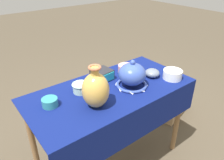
# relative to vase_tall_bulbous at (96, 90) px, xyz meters

# --- Properties ---
(display_table) EXTENTS (1.24, 0.61, 0.76)m
(display_table) POSITION_rel_vase_tall_bulbous_xyz_m (0.20, 0.09, -0.21)
(display_table) COLOR olive
(display_table) RESTS_ON ground_plane
(vase_tall_bulbous) EXTENTS (0.17, 0.17, 0.28)m
(vase_tall_bulbous) POSITION_rel_vase_tall_bulbous_xyz_m (0.00, 0.00, 0.00)
(vase_tall_bulbous) COLOR gold
(vase_tall_bulbous) RESTS_ON display_table
(vase_dome_bell) EXTENTS (0.25, 0.25, 0.21)m
(vase_dome_bell) POSITION_rel_vase_tall_bulbous_xyz_m (0.35, 0.05, -0.03)
(vase_dome_bell) COLOR #3851A8
(vase_dome_bell) RESTS_ON display_table
(mosaic_tile_box) EXTENTS (0.16, 0.15, 0.08)m
(mosaic_tile_box) POSITION_rel_vase_tall_bulbous_xyz_m (0.24, 0.27, -0.08)
(mosaic_tile_box) COLOR #232328
(mosaic_tile_box) RESTS_ON display_table
(pot_squat_porcelain) EXTENTS (0.15, 0.15, 0.07)m
(pot_squat_porcelain) POSITION_rel_vase_tall_bulbous_xyz_m (0.69, -0.06, -0.09)
(pot_squat_porcelain) COLOR white
(pot_squat_porcelain) RESTS_ON display_table
(cup_wide_celadon) EXTENTS (0.12, 0.12, 0.07)m
(cup_wide_celadon) POSITION_rel_vase_tall_bulbous_xyz_m (0.01, 0.21, -0.08)
(cup_wide_celadon) COLOR #A8CCB7
(cup_wide_celadon) RESTS_ON display_table
(bowl_shallow_slate) EXTENTS (0.12, 0.12, 0.07)m
(bowl_shallow_slate) POSITION_rel_vase_tall_bulbous_xyz_m (0.59, 0.06, -0.09)
(bowl_shallow_slate) COLOR slate
(bowl_shallow_slate) RESTS_ON display_table
(pot_squat_teal) EXTENTS (0.10, 0.10, 0.05)m
(pot_squat_teal) POSITION_rel_vase_tall_bulbous_xyz_m (-0.24, 0.18, -0.09)
(pot_squat_teal) COLOR teal
(pot_squat_teal) RESTS_ON display_table
(pot_squat_rose) EXTENTS (0.13, 0.13, 0.07)m
(pot_squat_rose) POSITION_rel_vase_tall_bulbous_xyz_m (0.47, 0.25, -0.09)
(pot_squat_rose) COLOR #D19399
(pot_squat_rose) RESTS_ON display_table
(wooden_crate) EXTENTS (0.49, 0.33, 0.23)m
(wooden_crate) POSITION_rel_vase_tall_bulbous_xyz_m (1.20, 0.23, -0.76)
(wooden_crate) COLOR tan
(wooden_crate) RESTS_ON ground_plane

